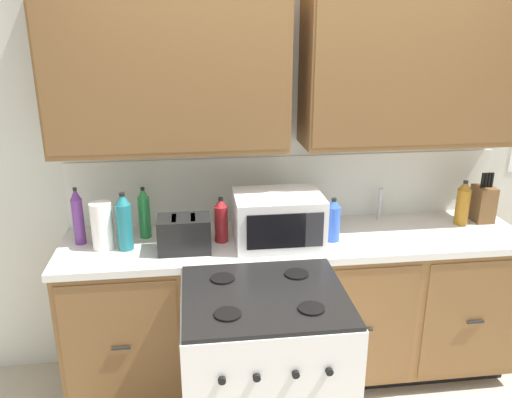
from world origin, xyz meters
name	(u,v)px	position (x,y,z in m)	size (l,w,h in m)	color
wall_unit	(293,104)	(0.00, 0.50, 1.66)	(3.82, 0.40, 2.46)	silver
counter_run	(295,306)	(0.00, 0.30, 0.48)	(2.65, 0.64, 0.94)	black
stove_range	(264,379)	(-0.27, -0.33, 0.47)	(0.76, 0.68, 0.95)	white
microwave	(278,219)	(-0.12, 0.24, 1.08)	(0.48, 0.37, 0.28)	white
toaster	(184,234)	(-0.63, 0.19, 1.03)	(0.28, 0.18, 0.19)	black
knife_block	(483,203)	(1.18, 0.41, 1.05)	(0.11, 0.14, 0.31)	brown
sink_faucet	(380,204)	(0.57, 0.51, 1.04)	(0.02, 0.02, 0.20)	#B2B5BA
paper_towel_roll	(102,226)	(-1.07, 0.28, 1.07)	(0.12, 0.12, 0.26)	white
bottle_teal	(124,222)	(-0.95, 0.25, 1.09)	(0.08, 0.08, 0.32)	#1E707A
bottle_violet	(78,217)	(-1.21, 0.36, 1.09)	(0.06, 0.06, 0.32)	#663384
bottle_amber	(463,203)	(1.03, 0.37, 1.07)	(0.08, 0.08, 0.27)	#9E6619
bottle_green	(144,213)	(-0.85, 0.41, 1.08)	(0.07, 0.07, 0.30)	#237A38
bottle_red	(221,220)	(-0.43, 0.29, 1.06)	(0.08, 0.08, 0.26)	maroon
bottle_blue	(333,220)	(0.19, 0.23, 1.06)	(0.08, 0.08, 0.25)	blue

